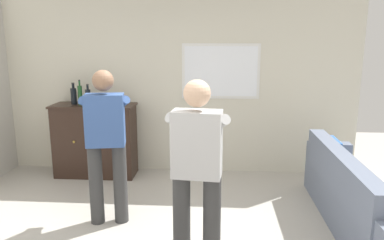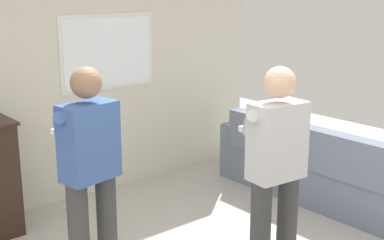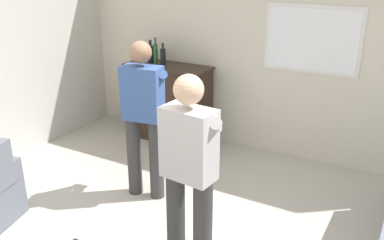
{
  "view_description": "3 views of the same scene",
  "coord_description": "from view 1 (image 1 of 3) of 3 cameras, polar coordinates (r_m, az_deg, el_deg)",
  "views": [
    {
      "loc": [
        0.57,
        -2.87,
        2.0
      ],
      "look_at": [
        0.31,
        0.79,
        1.19
      ],
      "focal_mm": 35.0,
      "sensor_mm": 36.0,
      "label": 1
    },
    {
      "loc": [
        -2.35,
        -2.31,
        2.21
      ],
      "look_at": [
        0.33,
        0.88,
        1.16
      ],
      "focal_mm": 50.0,
      "sensor_mm": 36.0,
      "label": 2
    },
    {
      "loc": [
        1.82,
        -2.43,
        2.45
      ],
      "look_at": [
        0.09,
        0.64,
        1.08
      ],
      "focal_mm": 40.0,
      "sensor_mm": 36.0,
      "label": 3
    }
  ],
  "objects": [
    {
      "name": "person_standing_right",
      "position": [
        3.12,
        0.77,
        -7.48
      ],
      "size": [
        0.55,
        0.49,
        1.68
      ],
      "color": "#383838",
      "rests_on": "ground"
    },
    {
      "name": "bottle_wine_green",
      "position": [
        5.54,
        -15.56,
        3.47
      ],
      "size": [
        0.07,
        0.07,
        0.29
      ],
      "color": "black",
      "rests_on": "sideboard_cabinet"
    },
    {
      "name": "couch",
      "position": [
        4.35,
        23.46,
        -11.22
      ],
      "size": [
        0.57,
        2.43,
        0.84
      ],
      "color": "slate",
      "rests_on": "ground"
    },
    {
      "name": "wall_back_with_window",
      "position": [
        5.59,
        -1.7,
        6.3
      ],
      "size": [
        5.2,
        0.15,
        2.8
      ],
      "color": "beige",
      "rests_on": "ground"
    },
    {
      "name": "bottle_liquor_amber",
      "position": [
        5.64,
        -17.58,
        3.58
      ],
      "size": [
        0.08,
        0.08,
        0.31
      ],
      "color": "black",
      "rests_on": "sideboard_cabinet"
    },
    {
      "name": "sideboard_cabinet",
      "position": [
        5.66,
        -14.52,
        -2.99
      ],
      "size": [
        1.19,
        0.49,
        1.06
      ],
      "color": "black",
      "rests_on": "ground"
    },
    {
      "name": "bottle_spirits_clear",
      "position": [
        5.56,
        -16.68,
        3.73
      ],
      "size": [
        0.06,
        0.06,
        0.36
      ],
      "color": "#1E4C23",
      "rests_on": "sideboard_cabinet"
    },
    {
      "name": "person_standing_left",
      "position": [
        4.08,
        -12.95,
        -2.97
      ],
      "size": [
        0.55,
        0.5,
        1.68
      ],
      "color": "#383838",
      "rests_on": "ground"
    }
  ]
}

